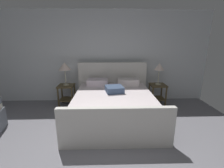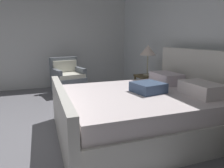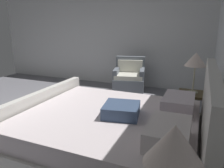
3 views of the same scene
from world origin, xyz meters
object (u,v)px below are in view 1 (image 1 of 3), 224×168
(nightstand_right, at_px, (157,91))
(bed, at_px, (114,104))
(nightstand_left, at_px, (67,92))
(table_lamp_right, at_px, (159,67))
(table_lamp_left, at_px, (65,67))

(nightstand_right, bearing_deg, bed, -148.39)
(nightstand_right, height_order, nightstand_left, same)
(nightstand_left, bearing_deg, nightstand_right, -0.54)
(bed, distance_m, table_lamp_right, 1.71)
(bed, height_order, table_lamp_left, table_lamp_left)
(nightstand_right, distance_m, table_lamp_right, 0.69)
(nightstand_right, distance_m, nightstand_left, 2.62)
(bed, bearing_deg, table_lamp_right, 31.61)
(nightstand_right, bearing_deg, table_lamp_left, 179.46)
(nightstand_right, height_order, table_lamp_left, table_lamp_left)
(nightstand_left, bearing_deg, table_lamp_right, -0.54)
(nightstand_right, relative_size, table_lamp_right, 0.98)
(nightstand_right, xyz_separation_m, table_lamp_right, (0.00, 0.00, 0.69))
(bed, bearing_deg, nightstand_right, 31.61)
(nightstand_right, relative_size, table_lamp_left, 0.93)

